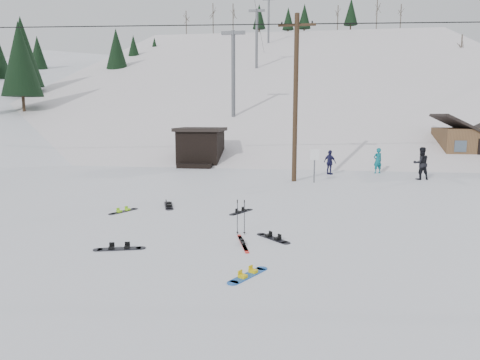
# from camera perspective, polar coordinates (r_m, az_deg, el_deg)

# --- Properties ---
(ground) EXTENTS (200.00, 200.00, 0.00)m
(ground) POSITION_cam_1_polar(r_m,az_deg,el_deg) (10.79, -5.22, -11.26)
(ground) COLOR white
(ground) RESTS_ON ground
(ski_slope) EXTENTS (60.00, 85.24, 65.97)m
(ski_slope) POSITION_cam_1_polar(r_m,az_deg,el_deg) (66.76, 5.99, -4.96)
(ski_slope) COLOR white
(ski_slope) RESTS_ON ground
(ridge_left) EXTENTS (47.54, 95.03, 58.38)m
(ridge_left) POSITION_cam_1_polar(r_m,az_deg,el_deg) (70.97, -24.80, -4.08)
(ridge_left) COLOR white
(ridge_left) RESTS_ON ground
(treeline_left) EXTENTS (20.00, 64.00, 10.00)m
(treeline_left) POSITION_cam_1_polar(r_m,az_deg,el_deg) (61.84, -27.91, 4.26)
(treeline_left) COLOR black
(treeline_left) RESTS_ON ground
(treeline_crest) EXTENTS (50.00, 6.00, 10.00)m
(treeline_crest) POSITION_cam_1_polar(r_m,az_deg,el_deg) (95.95, 6.86, 6.41)
(treeline_crest) COLOR black
(treeline_crest) RESTS_ON ski_slope
(utility_pole) EXTENTS (2.00, 0.26, 9.00)m
(utility_pole) POSITION_cam_1_polar(r_m,az_deg,el_deg) (23.88, 7.42, 11.02)
(utility_pole) COLOR #3A2819
(utility_pole) RESTS_ON ground
(trail_sign) EXTENTS (0.50, 0.09, 1.85)m
(trail_sign) POSITION_cam_1_polar(r_m,az_deg,el_deg) (23.56, 9.92, 2.70)
(trail_sign) COLOR #595B60
(trail_sign) RESTS_ON ground
(lift_hut) EXTENTS (3.40, 4.10, 2.75)m
(lift_hut) POSITION_cam_1_polar(r_m,az_deg,el_deg) (31.76, -5.26, 4.47)
(lift_hut) COLOR black
(lift_hut) RESTS_ON ground
(lift_tower_near) EXTENTS (2.20, 0.36, 8.00)m
(lift_tower_near) POSITION_cam_1_polar(r_m,az_deg,el_deg) (40.58, -0.89, 14.59)
(lift_tower_near) COLOR #595B60
(lift_tower_near) RESTS_ON ski_slope
(lift_tower_mid) EXTENTS (2.20, 0.36, 8.00)m
(lift_tower_mid) POSITION_cam_1_polar(r_m,az_deg,el_deg) (61.14, 2.24, 18.73)
(lift_tower_mid) COLOR #595B60
(lift_tower_mid) RESTS_ON ski_slope
(lift_tower_far) EXTENTS (2.20, 0.36, 8.00)m
(lift_tower_far) POSITION_cam_1_polar(r_m,az_deg,el_deg) (81.93, 3.84, 20.76)
(lift_tower_far) COLOR #595B60
(lift_tower_far) RESTS_ON ski_slope
(cabin) EXTENTS (5.39, 4.40, 3.77)m
(cabin) POSITION_cam_1_polar(r_m,az_deg,el_deg) (36.18, 28.69, 4.14)
(cabin) COLOR brown
(cabin) RESTS_ON ground
(hero_snowboard) EXTENTS (0.81, 1.24, 0.10)m
(hero_snowboard) POSITION_cam_1_polar(r_m,az_deg,el_deg) (10.08, 1.07, -12.54)
(hero_snowboard) COLOR blue
(hero_snowboard) RESTS_ON ground
(hero_skis) EXTENTS (0.59, 1.74, 0.09)m
(hero_skis) POSITION_cam_1_polar(r_m,az_deg,el_deg) (12.43, 0.38, -8.38)
(hero_skis) COLOR red
(hero_skis) RESTS_ON ground
(ski_poles) EXTENTS (0.30, 0.08, 1.09)m
(ski_poles) POSITION_cam_1_polar(r_m,az_deg,el_deg) (13.27, 0.12, -4.90)
(ski_poles) COLOR black
(ski_poles) RESTS_ON ground
(board_scatter_a) EXTENTS (1.38, 0.58, 0.10)m
(board_scatter_a) POSITION_cam_1_polar(r_m,az_deg,el_deg) (12.39, -15.78, -8.77)
(board_scatter_a) COLOR black
(board_scatter_a) RESTS_ON ground
(board_scatter_b) EXTENTS (0.79, 1.59, 0.12)m
(board_scatter_b) POSITION_cam_1_polar(r_m,az_deg,el_deg) (17.65, -9.49, -3.35)
(board_scatter_b) COLOR black
(board_scatter_b) RESTS_ON ground
(board_scatter_c) EXTENTS (0.75, 1.23, 0.09)m
(board_scatter_c) POSITION_cam_1_polar(r_m,az_deg,el_deg) (17.02, -15.28, -4.01)
(board_scatter_c) COLOR black
(board_scatter_c) RESTS_ON ground
(board_scatter_d) EXTENTS (1.06, 1.07, 0.10)m
(board_scatter_d) POSITION_cam_1_polar(r_m,az_deg,el_deg) (12.94, 4.43, -7.72)
(board_scatter_d) COLOR black
(board_scatter_d) RESTS_ON ground
(board_scatter_f) EXTENTS (0.77, 1.19, 0.09)m
(board_scatter_f) POSITION_cam_1_polar(r_m,az_deg,el_deg) (16.31, 0.15, -4.25)
(board_scatter_f) COLOR black
(board_scatter_f) RESTS_ON ground
(skier_teal) EXTENTS (0.70, 0.60, 1.61)m
(skier_teal) POSITION_cam_1_polar(r_m,az_deg,el_deg) (28.47, 17.89, 2.47)
(skier_teal) COLOR #0B626E
(skier_teal) RESTS_ON ground
(skier_dark) EXTENTS (1.03, 0.87, 1.86)m
(skier_dark) POSITION_cam_1_polar(r_m,az_deg,el_deg) (26.54, 22.99, 2.05)
(skier_dark) COLOR black
(skier_dark) RESTS_ON ground
(skier_pink) EXTENTS (1.12, 0.90, 1.52)m
(skier_pink) POSITION_cam_1_polar(r_m,az_deg,el_deg) (35.01, 27.42, 2.92)
(skier_pink) COLOR #F35566
(skier_pink) RESTS_ON ground
(skier_navy) EXTENTS (0.92, 0.87, 1.52)m
(skier_navy) POSITION_cam_1_polar(r_m,az_deg,el_deg) (27.10, 11.90, 2.32)
(skier_navy) COLOR #1A193F
(skier_navy) RESTS_ON ground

